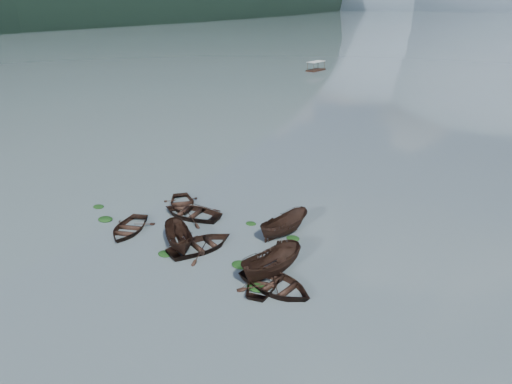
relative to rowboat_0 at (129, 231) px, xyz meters
The scene contains 21 objects.
ground_plane 7.97m from the rowboat_0, 34.34° to the right, with size 2400.00×2400.00×0.00m, color #4D5B60.
haze_mtn_a 930.67m from the rowboat_0, 105.80° to the left, with size 520.00×520.00×280.00m, color #475666.
haze_mtn_b 897.10m from the rowboat_0, 93.41° to the left, with size 520.00×520.00×340.00m, color #475666.
rowboat_0 is the anchor object (origin of this frame).
rowboat_1 6.32m from the rowboat_0, ahead, with size 3.45×4.82×1.00m, color black.
rowboat_2 4.85m from the rowboat_0, ahead, with size 1.70×4.51×1.74m, color black.
rowboat_3 12.24m from the rowboat_0, ahead, with size 2.80×3.92×0.81m, color black.
rowboat_4 13.07m from the rowboat_0, ahead, with size 3.51×4.91×1.02m, color black.
rowboat_5 12.11m from the rowboat_0, ahead, with size 1.88×4.99×1.93m, color black.
rowboat_6 5.57m from the rowboat_0, 85.22° to the left, with size 3.01×4.21×0.87m, color black.
rowboat_7 5.11m from the rowboat_0, 62.52° to the left, with size 3.53×4.94×1.02m, color black.
rowboat_8 11.65m from the rowboat_0, 30.07° to the left, with size 1.71×4.56×1.76m, color black.
weed_clump_0 2.97m from the rowboat_0, behind, with size 1.23×1.01×0.27m, color black.
weed_clump_1 4.79m from the rowboat_0, 13.06° to the right, with size 1.06×0.85×0.23m, color black.
weed_clump_2 9.82m from the rowboat_0, ahead, with size 1.21×0.97×0.26m, color black.
weed_clump_3 12.32m from the rowboat_0, 26.75° to the left, with size 1.00×0.84×0.22m, color black.
weed_clump_4 12.07m from the rowboat_0, ahead, with size 1.24×0.99×0.26m, color black.
weed_clump_5 5.60m from the rowboat_0, 162.82° to the left, with size 0.98×0.80×0.21m, color black.
weed_clump_6 9.26m from the rowboat_0, 39.72° to the left, with size 0.86×0.71×0.18m, color black.
weed_clump_7 13.20m from the rowboat_0, 42.79° to the left, with size 0.99×0.79×0.22m, color black.
pontoon_left 85.69m from the rowboat_0, 106.13° to the left, with size 2.26×5.42×2.08m, color black, non-canonical shape.
Camera 1 is at (17.78, -16.02, 16.14)m, focal length 32.00 mm.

